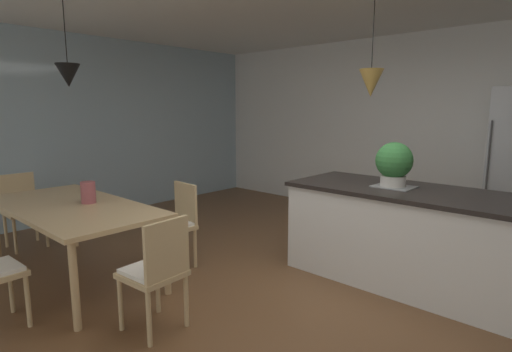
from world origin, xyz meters
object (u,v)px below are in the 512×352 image
potted_plant_on_island (394,163)px  vase_on_dining_table (88,192)px  chair_far_right (176,222)px  chair_window_end (23,208)px  kitchen_island (405,235)px  dining_table (72,211)px  chair_kitchen_end (156,270)px

potted_plant_on_island → vase_on_dining_table: bearing=-138.0°
chair_far_right → potted_plant_on_island: 2.25m
chair_window_end → vase_on_dining_table: vase_on_dining_table is taller
chair_window_end → potted_plant_on_island: (3.61, 2.09, 0.66)m
kitchen_island → vase_on_dining_table: size_ratio=10.39×
chair_far_right → vase_on_dining_table: bearing=-119.5°
dining_table → potted_plant_on_island: (2.23, 2.09, 0.45)m
chair_kitchen_end → chair_far_right: 1.26m
potted_plant_on_island → vase_on_dining_table: potted_plant_on_island is taller
chair_kitchen_end → chair_far_right: same height
kitchen_island → vase_on_dining_table: 3.05m
chair_far_right → dining_table: bearing=-118.4°
potted_plant_on_island → dining_table: bearing=-136.8°
chair_kitchen_end → kitchen_island: kitchen_island is taller
vase_on_dining_table → chair_window_end: bearing=-174.3°
dining_table → potted_plant_on_island: bearing=43.2°
chair_kitchen_end → kitchen_island: bearing=64.7°
dining_table → kitchen_island: 3.17m
potted_plant_on_island → chair_far_right: bearing=-145.0°
dining_table → chair_kitchen_end: bearing=0.1°
dining_table → chair_kitchen_end: 1.40m
chair_window_end → potted_plant_on_island: bearing=30.0°
chair_window_end → vase_on_dining_table: (1.45, 0.14, 0.37)m
chair_kitchen_end → kitchen_island: 2.31m
chair_window_end → chair_far_right: 2.04m
dining_table → vase_on_dining_table: bearing=67.2°
chair_kitchen_end → chair_window_end: (-2.78, -0.00, 0.00)m
chair_window_end → kitchen_island: kitchen_island is taller
chair_kitchen_end → potted_plant_on_island: size_ratio=2.04×
kitchen_island → potted_plant_on_island: (-0.15, -0.00, 0.67)m
chair_window_end → kitchen_island: (3.76, 2.09, -0.01)m
dining_table → chair_far_right: 0.99m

